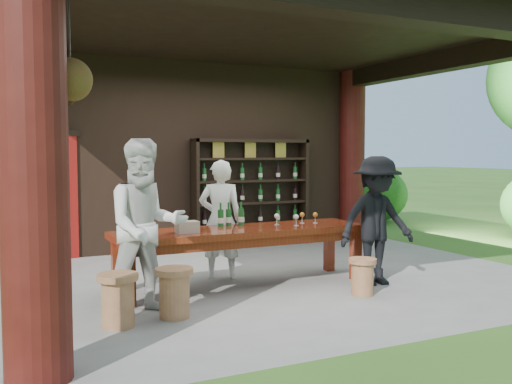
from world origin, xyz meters
name	(u,v)px	position (x,y,z in m)	size (l,w,h in m)	color
ground	(269,277)	(0.00, 0.00, 0.00)	(90.00, 90.00, 0.00)	#2D5119
pavilion	(254,123)	(-0.01, 0.43, 2.13)	(7.50, 6.00, 3.60)	slate
wine_shelf	(251,193)	(0.89, 2.45, 0.98)	(2.22, 0.34, 1.95)	black
tasting_table	(242,237)	(-0.53, -0.30, 0.63)	(3.30, 0.87, 0.75)	#5F210D
stool_near_left	(174,291)	(-1.74, -1.28, 0.28)	(0.40, 0.40, 0.52)	brown
stool_near_right	(362,276)	(0.58, -1.35, 0.24)	(0.34, 0.34, 0.44)	brown
stool_far_left	(118,299)	(-2.33, -1.35, 0.28)	(0.40, 0.40, 0.53)	brown
host	(221,219)	(-0.60, 0.25, 0.81)	(0.59, 0.39, 1.61)	silver
guest_woman	(146,227)	(-1.95, -1.00, 0.93)	(0.90, 0.70, 1.86)	silver
guest_man	(377,221)	(1.08, -0.96, 0.83)	(1.08, 0.62, 1.66)	black
table_bottles	(230,214)	(-0.59, -0.04, 0.90)	(0.37, 0.10, 0.31)	#194C1E
table_glasses	(298,219)	(0.30, -0.27, 0.82)	(0.62, 0.26, 0.15)	silver
napkin_basket	(187,227)	(-1.30, -0.42, 0.82)	(0.26, 0.18, 0.14)	#BF6672
shrubs	(315,228)	(1.09, 0.57, 0.55)	(14.74, 8.93, 1.36)	#194C14
trees	(431,57)	(3.60, 0.87, 3.37)	(20.97, 10.98, 4.80)	#3F2819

